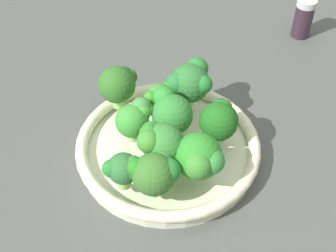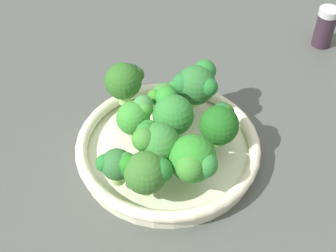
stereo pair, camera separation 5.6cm
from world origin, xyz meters
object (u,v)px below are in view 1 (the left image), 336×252
object	(u,v)px
broccoli_floret_4	(160,143)
broccoli_floret_6	(219,119)
bowl	(168,147)
broccoli_floret_3	(200,158)
broccoli_floret_9	(160,97)
broccoli_floret_1	(124,169)
broccoli_floret_5	(190,82)
broccoli_floret_0	(171,112)
broccoli_floret_8	(156,172)
broccoli_floret_7	(118,84)
pepper_shaker	(303,18)
broccoli_floret_2	(135,118)

from	to	relation	value
broccoli_floret_4	broccoli_floret_6	distance (cm)	10.64
bowl	broccoli_floret_6	size ratio (longest dim) A/B	4.34
broccoli_floret_3	broccoli_floret_9	distance (cm)	14.57
broccoli_floret_1	broccoli_floret_4	distance (cm)	6.08
broccoli_floret_5	broccoli_floret_0	bearing A→B (deg)	-11.37
broccoli_floret_9	broccoli_floret_8	bearing A→B (deg)	11.32
broccoli_floret_3	broccoli_floret_7	distance (cm)	19.50
broccoli_floret_7	broccoli_floret_9	world-z (taller)	broccoli_floret_7
broccoli_floret_0	broccoli_floret_9	bearing A→B (deg)	-147.06
broccoli_floret_3	broccoli_floret_5	xyz separation A→B (cm)	(-15.53, -4.29, 0.06)
bowl	broccoli_floret_6	xyz separation A→B (cm)	(-2.50, 7.20, 5.32)
broccoli_floret_3	broccoli_floret_5	bearing A→B (deg)	-164.54
bowl	broccoli_floret_5	world-z (taller)	broccoli_floret_5
broccoli_floret_3	broccoli_floret_6	size ratio (longest dim) A/B	1.13
bowl	broccoli_floret_8	world-z (taller)	broccoli_floret_8
broccoli_floret_6	broccoli_floret_1	bearing A→B (deg)	-42.22
broccoli_floret_8	pepper_shaker	size ratio (longest dim) A/B	0.95
broccoli_floret_0	broccoli_floret_1	world-z (taller)	broccoli_floret_0
bowl	broccoli_floret_9	bearing A→B (deg)	-156.00
broccoli_floret_0	broccoli_floret_3	size ratio (longest dim) A/B	0.97
broccoli_floret_0	broccoli_floret_7	world-z (taller)	broccoli_floret_7
broccoli_floret_4	broccoli_floret_9	size ratio (longest dim) A/B	1.42
broccoli_floret_0	broccoli_floret_2	distance (cm)	5.36
bowl	broccoli_floret_6	world-z (taller)	broccoli_floret_6
broccoli_floret_0	broccoli_floret_1	xyz separation A→B (cm)	(11.57, -3.87, -0.56)
bowl	broccoli_floret_4	size ratio (longest dim) A/B	3.66
bowl	broccoli_floret_4	distance (cm)	8.32
broccoli_floret_4	broccoli_floret_7	distance (cm)	14.70
broccoli_floret_0	broccoli_floret_1	bearing A→B (deg)	-18.50
broccoli_floret_9	pepper_shaker	xyz separation A→B (cm)	(-32.37, 21.76, -2.57)
bowl	broccoli_floret_9	size ratio (longest dim) A/B	5.20
broccoli_floret_7	pepper_shaker	size ratio (longest dim) A/B	0.91
broccoli_floret_4	broccoli_floret_6	xyz separation A→B (cm)	(-7.75, 7.20, -1.13)
broccoli_floret_9	bowl	bearing A→B (deg)	24.00
broccoli_floret_6	broccoli_floret_5	bearing A→B (deg)	-140.06
broccoli_floret_4	broccoli_floret_7	xyz separation A→B (cm)	(-11.28, -9.41, -0.44)
broccoli_floret_5	broccoli_floret_6	distance (cm)	8.93
broccoli_floret_5	broccoli_floret_7	size ratio (longest dim) A/B	1.01
broccoli_floret_0	broccoli_floret_4	bearing A→B (deg)	0.19
broccoli_floret_1	broccoli_floret_7	size ratio (longest dim) A/B	0.77
broccoli_floret_1	broccoli_floret_6	world-z (taller)	broccoli_floret_6
bowl	broccoli_floret_9	world-z (taller)	broccoli_floret_9
broccoli_floret_8	broccoli_floret_6	bearing A→B (deg)	151.21
broccoli_floret_2	broccoli_floret_5	world-z (taller)	broccoli_floret_5
broccoli_floret_8	broccoli_floret_1	bearing A→B (deg)	-88.81
broccoli_floret_2	broccoli_floret_8	distance (cm)	10.85
broccoli_floret_1	broccoli_floret_4	bearing A→B (deg)	139.04
broccoli_floret_3	broccoli_floret_9	world-z (taller)	broccoli_floret_3
broccoli_floret_4	broccoli_floret_5	bearing A→B (deg)	174.19
broccoli_floret_1	broccoli_floret_8	bearing A→B (deg)	91.19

